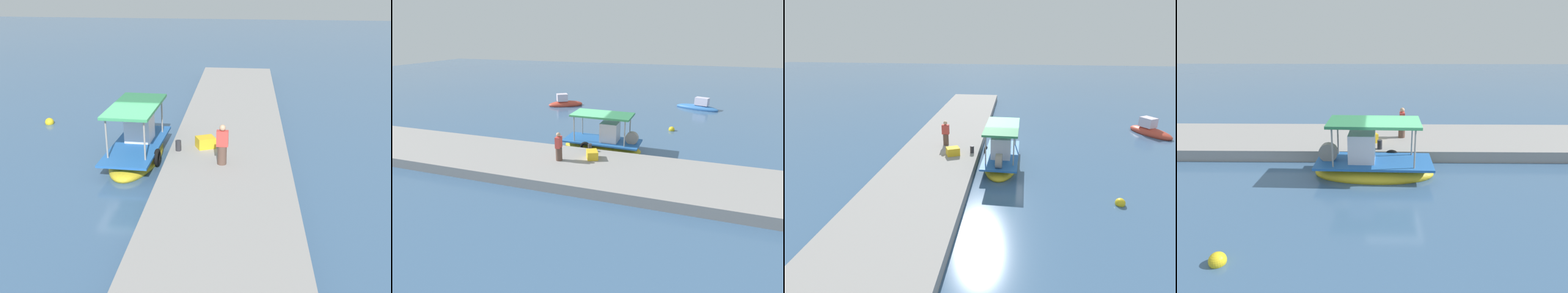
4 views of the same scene
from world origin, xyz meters
TOP-DOWN VIEW (x-y plane):
  - ground_plane at (0.00, 0.00)m, footprint 120.00×120.00m
  - dock_quay at (0.00, -4.16)m, footprint 36.00×4.98m
  - main_fishing_boat at (1.00, -0.23)m, footprint 5.22×2.21m
  - fisherman_near_bollard at (-0.54, -3.96)m, footprint 0.36×0.46m
  - mooring_bollard at (0.66, -2.05)m, footprint 0.24×0.24m
  - cargo_crate at (1.14, -3.16)m, footprint 0.86×0.93m
  - marker_buoy at (5.02, 5.55)m, footprint 0.46×0.46m

SIDE VIEW (x-z plane):
  - ground_plane at x=0.00m, z-range 0.00..0.00m
  - marker_buoy at x=5.02m, z-range -0.14..0.33m
  - dock_quay at x=0.00m, z-range 0.00..0.56m
  - main_fishing_boat at x=1.00m, z-range -0.94..1.85m
  - mooring_bollard at x=0.66m, z-range 0.56..1.01m
  - cargo_crate at x=1.14m, z-range 0.56..1.03m
  - fisherman_near_bollard at x=-0.54m, z-range 0.48..2.11m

